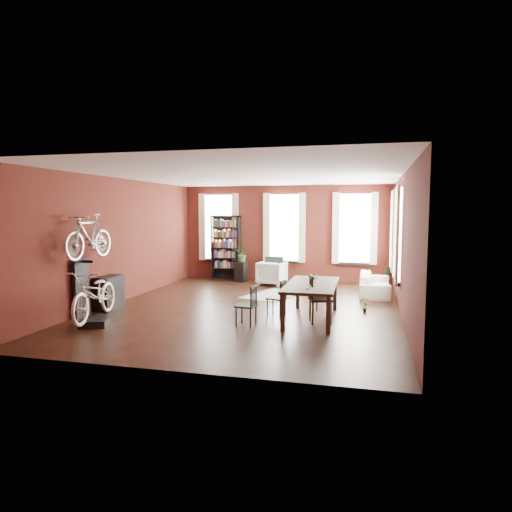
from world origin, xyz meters
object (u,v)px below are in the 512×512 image
(dining_chair_d, at_px, (322,295))
(console_table, at_px, (109,293))
(bookshelf, at_px, (226,248))
(bicycle_floor, at_px, (95,272))
(dining_chair_a, at_px, (246,306))
(bike_trainer, at_px, (95,322))
(dining_chair_b, at_px, (276,298))
(white_armchair, at_px, (272,272))
(dining_table, at_px, (311,302))
(cream_sofa, at_px, (375,280))
(plant_stand, at_px, (241,272))
(dining_chair_c, at_px, (320,299))

(dining_chair_d, relative_size, console_table, 1.07)
(bookshelf, xyz_separation_m, console_table, (-1.28, -5.20, -0.70))
(dining_chair_d, distance_m, bicycle_floor, 5.00)
(dining_chair_a, bearing_deg, bike_trainer, -69.02)
(dining_chair_b, height_order, white_armchair, white_armchair)
(dining_table, distance_m, dining_chair_a, 1.50)
(bookshelf, xyz_separation_m, cream_sofa, (4.95, -1.70, -0.69))
(dining_chair_d, distance_m, bike_trainer, 5.00)
(dining_chair_a, height_order, console_table, dining_chair_a)
(plant_stand, bearing_deg, dining_chair_c, -57.67)
(dining_chair_c, bearing_deg, dining_chair_d, -11.81)
(dining_table, height_order, bike_trainer, dining_table)
(dining_chair_d, xyz_separation_m, white_armchair, (-1.97, 3.68, -0.01))
(bookshelf, bearing_deg, dining_chair_b, -60.57)
(dining_table, relative_size, bicycle_floor, 1.20)
(bike_trainer, xyz_separation_m, console_table, (-0.63, 1.55, 0.32))
(bookshelf, bearing_deg, white_armchair, -22.32)
(console_table, height_order, plant_stand, console_table)
(dining_chair_d, bearing_deg, console_table, 108.09)
(bike_trainer, height_order, bicycle_floor, bicycle_floor)
(dining_chair_a, xyz_separation_m, bicycle_floor, (-2.99, -0.77, 0.70))
(console_table, xyz_separation_m, bicycle_floor, (0.65, -1.52, 0.72))
(cream_sofa, height_order, bicycle_floor, bicycle_floor)
(dining_chair_b, distance_m, dining_chair_c, 1.11)
(dining_chair_a, relative_size, bike_trainer, 1.60)
(dining_chair_d, height_order, white_armchair, dining_chair_d)
(dining_chair_b, bearing_deg, bicycle_floor, -50.32)
(dining_table, xyz_separation_m, white_armchair, (-1.82, 4.37, 0.02))
(dining_chair_c, distance_m, dining_chair_d, 0.93)
(bike_trainer, bearing_deg, bicycle_floor, 58.27)
(dining_chair_c, height_order, plant_stand, dining_chair_c)
(bicycle_floor, bearing_deg, dining_chair_c, 7.86)
(dining_chair_b, relative_size, bike_trainer, 1.56)
(dining_chair_a, bearing_deg, cream_sofa, 154.77)
(dining_table, height_order, dining_chair_a, dining_chair_a)
(cream_sofa, xyz_separation_m, bicycle_floor, (-5.58, -5.02, 0.72))
(dining_chair_a, xyz_separation_m, white_armchair, (-0.59, 5.23, -0.01))
(dining_table, height_order, white_armchair, white_armchair)
(cream_sofa, bearing_deg, dining_chair_a, 148.63)
(bookshelf, height_order, bicycle_floor, bookshelf)
(white_armchair, bearing_deg, dining_chair_a, 104.95)
(dining_chair_b, bearing_deg, dining_table, 90.15)
(white_armchair, distance_m, bicycle_floor, 6.50)
(dining_table, bearing_deg, bike_trainer, -159.74)
(cream_sofa, height_order, bike_trainer, cream_sofa)
(dining_chair_b, xyz_separation_m, white_armchair, (-1.01, 4.20, 0.00))
(white_armchair, relative_size, cream_sofa, 0.40)
(dining_chair_a, bearing_deg, dining_chair_b, 163.62)
(dining_chair_b, distance_m, bike_trainer, 3.90)
(bookshelf, distance_m, white_armchair, 2.03)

